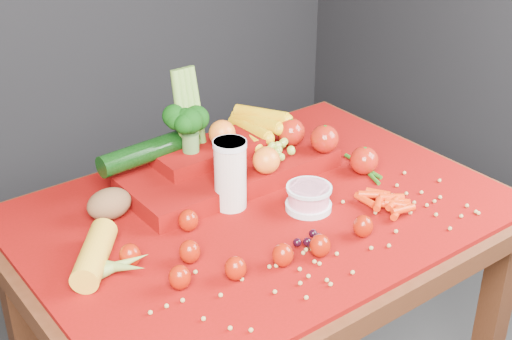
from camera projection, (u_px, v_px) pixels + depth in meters
table at (261, 247)px, 1.65m from camera, size 1.10×0.80×0.75m
red_cloth at (261, 210)px, 1.61m from camera, size 1.05×0.75×0.01m
milk_glass at (230, 172)px, 1.57m from camera, size 0.08×0.08×0.16m
yogurt_bowl at (309, 197)px, 1.59m from camera, size 0.10×0.10×0.06m
strawberry_scatter at (237, 248)px, 1.41m from camera, size 0.48×0.28×0.05m
dark_grape_cluster at (308, 242)px, 1.46m from camera, size 0.06×0.05×0.03m
soybean_scatter at (321, 246)px, 1.46m from camera, size 0.84×0.24×0.01m
corn_ear at (108, 263)px, 1.38m from camera, size 0.25×0.26×0.06m
potato at (109, 204)px, 1.55m from camera, size 0.10×0.07×0.07m
baby_carrot_pile at (385, 204)px, 1.59m from camera, size 0.18×0.18×0.03m
green_bean_pile at (365, 168)px, 1.76m from camera, size 0.14×0.12×0.01m
produce_mound at (232, 156)px, 1.71m from camera, size 0.61×0.35×0.27m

